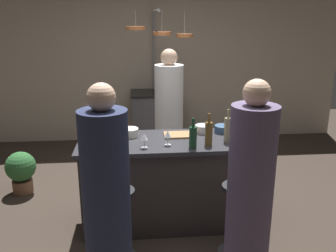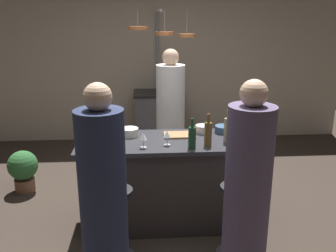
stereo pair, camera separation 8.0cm
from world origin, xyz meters
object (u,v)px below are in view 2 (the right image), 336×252
object	(u,v)px
cutting_board	(180,135)
mixing_bowl_blue	(224,129)
guest_left	(103,202)
mixing_bowl_ceramic	(130,132)
guest_right	(247,195)
wine_glass_near_left_guest	(143,137)
bar_stool_left	(119,222)
wine_bottle_red	(251,129)
wine_glass_near_right_guest	(96,128)
pepper_mill	(91,126)
stove_range	(159,118)
potted_plant	(23,169)
wine_glass_by_chef	(167,135)
wine_bottle_green	(192,137)
chef	(171,121)
mixing_bowl_steel	(203,129)
wine_bottle_white	(227,130)
wine_bottle_amber	(208,134)
bar_stool_right	(234,217)

from	to	relation	value
cutting_board	mixing_bowl_blue	bearing A→B (deg)	9.06
guest_left	mixing_bowl_ceramic	world-z (taller)	guest_left
guest_right	wine_glass_near_left_guest	bearing A→B (deg)	135.89
bar_stool_left	mixing_bowl_ceramic	size ratio (longest dim) A/B	3.76
wine_bottle_red	wine_glass_near_right_guest	xyz separation A→B (m)	(-1.52, 0.20, -0.02)
pepper_mill	wine_bottle_red	world-z (taller)	wine_bottle_red
bar_stool_left	wine_glass_near_left_guest	size ratio (longest dim) A/B	4.66
wine_glass_near_left_guest	mixing_bowl_ceramic	world-z (taller)	wine_glass_near_left_guest
stove_range	guest_right	xyz separation A→B (m)	(0.53, -3.42, 0.32)
wine_glass_near_right_guest	mixing_bowl_blue	size ratio (longest dim) A/B	0.78
potted_plant	cutting_board	world-z (taller)	cutting_board
wine_glass_by_chef	pepper_mill	bearing A→B (deg)	156.42
stove_range	wine_bottle_red	world-z (taller)	wine_bottle_red
bar_stool_left	wine_bottle_green	size ratio (longest dim) A/B	2.36
chef	wine_bottle_red	bearing A→B (deg)	-58.64
bar_stool_left	mixing_bowl_blue	distance (m)	1.46
cutting_board	potted_plant	bearing A→B (deg)	159.69
chef	mixing_bowl_steel	bearing A→B (deg)	-71.72
guest_right	wine_bottle_green	world-z (taller)	guest_right
wine_glass_by_chef	mixing_bowl_steel	bearing A→B (deg)	41.84
guest_left	bar_stool_left	bearing A→B (deg)	78.72
wine_glass_by_chef	mixing_bowl_blue	size ratio (longest dim) A/B	0.78
bar_stool_left	wine_glass_near_left_guest	world-z (taller)	wine_glass_near_left_guest
stove_range	wine_bottle_white	xyz separation A→B (m)	(0.56, -2.56, 0.58)
stove_range	cutting_board	size ratio (longest dim) A/B	2.78
bar_stool_left	mixing_bowl_ceramic	bearing A→B (deg)	83.67
guest_left	wine_bottle_amber	size ratio (longest dim) A/B	5.31
pepper_mill	potted_plant	bearing A→B (deg)	146.05
guest_left	mixing_bowl_steel	distance (m)	1.53
wine_bottle_red	wine_bottle_white	distance (m)	0.24
wine_bottle_white	mixing_bowl_blue	bearing A→B (deg)	83.63
mixing_bowl_steel	bar_stool_left	bearing A→B (deg)	-135.96
guest_right	mixing_bowl_ceramic	distance (m)	1.46
wine_glass_near_right_guest	mixing_bowl_ceramic	bearing A→B (deg)	6.84
bar_stool_left	guest_right	size ratio (longest dim) A/B	0.41
cutting_board	wine_bottle_white	xyz separation A→B (m)	(0.44, -0.23, 0.12)
pepper_mill	wine_bottle_white	xyz separation A→B (m)	(1.34, -0.28, 0.02)
pepper_mill	wine_glass_near_left_guest	bearing A→B (deg)	-36.23
wine_bottle_amber	bar_stool_left	bearing A→B (deg)	-152.83
chef	mixing_bowl_blue	distance (m)	1.01
cutting_board	wine_bottle_white	size ratio (longest dim) A/B	0.98
wine_bottle_red	mixing_bowl_ceramic	bearing A→B (deg)	168.71
wine_bottle_red	stove_range	bearing A→B (deg)	107.40
wine_bottle_amber	wine_bottle_white	size ratio (longest dim) A/B	0.96
bar_stool_right	mixing_bowl_blue	bearing A→B (deg)	85.52
mixing_bowl_blue	mixing_bowl_steel	distance (m)	0.22
potted_plant	mixing_bowl_blue	world-z (taller)	mixing_bowl_blue
potted_plant	wine_bottle_white	size ratio (longest dim) A/B	1.60
stove_range	mixing_bowl_steel	size ratio (longest dim) A/B	5.23
mixing_bowl_steel	pepper_mill	bearing A→B (deg)	-178.35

